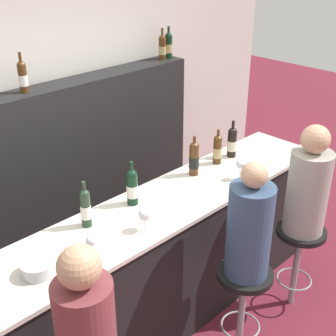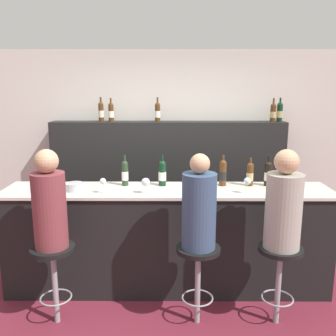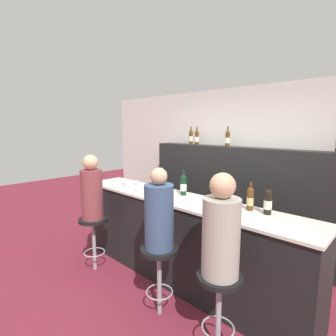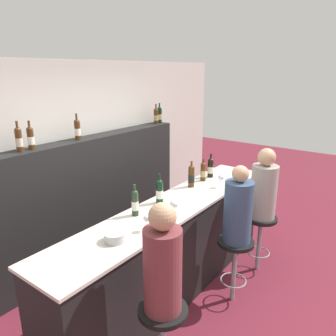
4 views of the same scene
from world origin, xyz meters
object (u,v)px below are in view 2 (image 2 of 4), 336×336
Objects in this scene: wine_bottle_backbar_2 at (158,112)px; guest_seated_right at (284,205)px; wine_bottle_counter_1 at (162,173)px; wine_bottle_backbar_0 at (101,111)px; wine_bottle_counter_0 at (125,173)px; wine_bottle_counter_3 at (250,174)px; wine_bottle_counter_4 at (268,173)px; metal_bowl at (75,187)px; wine_bottle_backbar_1 at (111,112)px; wine_glass_0 at (103,182)px; wine_glass_2 at (247,182)px; wine_glass_1 at (146,182)px; wine_bottle_backbar_3 at (273,112)px; bar_stool_right at (280,264)px; guest_seated_middle at (199,207)px; bar_stool_left at (54,263)px; guest_seated_left at (49,204)px; wine_bottle_counter_2 at (223,173)px; bar_stool_middle at (198,264)px; wine_bottle_backbar_4 at (280,112)px.

wine_bottle_backbar_2 is 0.37× the size of guest_seated_right.
wine_bottle_counter_1 is 1.56m from wine_bottle_backbar_0.
wine_bottle_counter_0 is 1.31m from wine_bottle_counter_3.
wine_bottle_counter_0 is 1.01× the size of wine_bottle_counter_4.
wine_bottle_counter_1 is 0.90m from metal_bowl.
guest_seated_right is at bearing -48.17° from wine_bottle_backbar_1.
wine_bottle_backbar_0 is 1.55m from metal_bowl.
wine_glass_0 is 0.95× the size of wine_glass_2.
wine_glass_1 reaches higher than wine_glass_0.
wine_bottle_backbar_3 is (1.84, 1.19, 0.55)m from wine_bottle_counter_0.
bar_stool_right is at bearing -94.33° from wine_bottle_counter_4.
wine_glass_1 is 0.68m from guest_seated_middle.
metal_bowl is at bearing -157.16° from wine_bottle_counter_0.
wine_bottle_counter_3 is at bearing -34.18° from wine_bottle_backbar_0.
bar_stool_right is 0.85× the size of guest_seated_right.
wine_bottle_counter_1 is 1.81× the size of metal_bowl.
wine_bottle_counter_0 reaches higher than wine_glass_1.
wine_glass_1 is 1.30m from guest_seated_right.
bar_stool_left is (-0.11, -1.96, -1.21)m from wine_bottle_backbar_0.
guest_seated_right is (1.05, -0.77, -0.10)m from wine_bottle_counter_1.
guest_seated_left is (-2.40, -1.96, -0.65)m from wine_bottle_backbar_3.
bar_stool_right is (1.76, -1.96, -1.20)m from wine_bottle_backbar_1.
guest_seated_middle is (-0.31, -0.77, -0.13)m from wine_bottle_counter_2.
wine_bottle_backbar_3 is 0.42× the size of bar_stool_middle.
wine_bottle_counter_2 is 1.98m from wine_bottle_backbar_0.
wine_bottle_counter_3 reaches higher than wine_glass_0.
wine_bottle_counter_2 is at bearing 25.86° from guest_seated_left.
wine_bottle_backbar_0 is 2.12× the size of wine_glass_0.
wine_bottle_backbar_3 is 1.72m from wine_glass_2.
bar_stool_middle is (-1.21, -1.96, -1.21)m from wine_bottle_backbar_4.
wine_bottle_backbar_4 is 1.96× the size of wine_glass_2.
bar_stool_middle is 0.52m from guest_seated_middle.
wine_glass_0 is at bearing -168.57° from wine_bottle_counter_3.
wine_bottle_backbar_2 is 0.37× the size of guest_seated_left.
wine_bottle_counter_2 is at bearing -124.33° from wine_bottle_backbar_3.
wine_bottle_counter_4 is 2.24m from wine_bottle_backbar_1.
wine_bottle_backbar_0 is 2.81m from guest_seated_right.
wine_glass_0 is 1.69m from guest_seated_right.
wine_bottle_backbar_0 is at bearing 125.06° from wine_bottle_counter_1.
wine_bottle_backbar_2 is 0.44× the size of bar_stool_right.
bar_stool_right is (1.62, -0.47, -0.62)m from wine_glass_0.
wine_bottle_backbar_4 reaches higher than wine_bottle_backbar_1.
wine_bottle_counter_4 is at bearing -44.97° from wine_bottle_backbar_2.
wine_bottle_counter_0 is 1.26m from wine_glass_2.
wine_glass_0 reaches higher than bar_stool_middle.
wine_bottle_counter_2 reaches higher than wine_glass_1.
bar_stool_left is 0.85× the size of guest_seated_right.
bar_stool_middle is (-1.12, -1.96, -1.20)m from wine_bottle_backbar_3.
wine_bottle_counter_3 is 0.41× the size of bar_stool_middle.
wine_bottle_backbar_3 is (2.16, 0.00, -0.00)m from wine_bottle_backbar_1.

